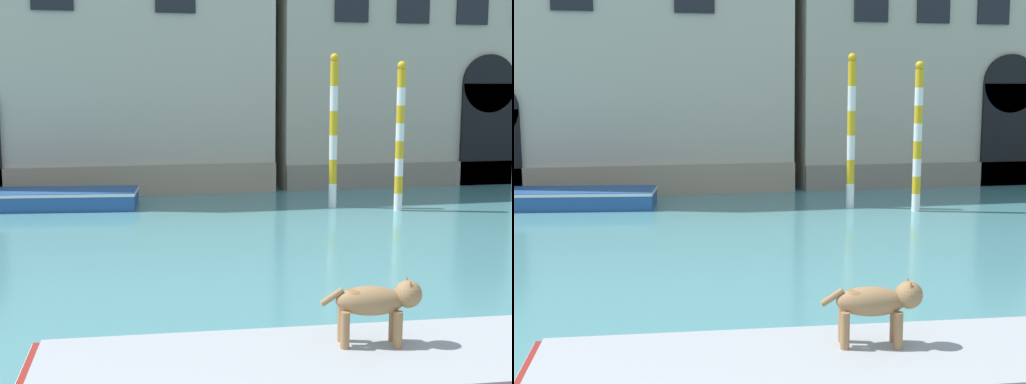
# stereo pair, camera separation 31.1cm
# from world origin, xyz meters

# --- Properties ---
(palazzo_right) EXTENTS (10.94, 6.13, 12.58)m
(palazzo_right) POSITION_xyz_m (12.67, 23.67, 6.28)
(palazzo_right) COLOR #B2A893
(palazzo_right) RESTS_ON ground_plane
(boat_foreground) EXTENTS (7.08, 2.55, 0.59)m
(boat_foreground) POSITION_xyz_m (3.65, 4.79, 0.32)
(boat_foreground) COLOR maroon
(boat_foreground) RESTS_ON ground_plane
(dog_on_deck) EXTENTS (1.14, 0.47, 0.76)m
(dog_on_deck) POSITION_xyz_m (4.07, 4.99, 1.09)
(dog_on_deck) COLOR #997047
(dog_on_deck) RESTS_ON boat_foreground
(boat_moored_near_palazzo) EXTENTS (6.66, 2.50, 0.53)m
(boat_moored_near_palazzo) POSITION_xyz_m (-1.11, 18.92, 0.28)
(boat_moored_near_palazzo) COLOR #234C8C
(boat_moored_near_palazzo) RESTS_ON ground_plane
(mooring_pole_0) EXTENTS (0.24, 0.24, 4.17)m
(mooring_pole_0) POSITION_xyz_m (9.29, 16.29, 2.10)
(mooring_pole_0) COLOR white
(mooring_pole_0) RESTS_ON ground_plane
(mooring_pole_2) EXTENTS (0.24, 0.24, 4.41)m
(mooring_pole_2) POSITION_xyz_m (7.66, 17.22, 2.22)
(mooring_pole_2) COLOR white
(mooring_pole_2) RESTS_ON ground_plane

